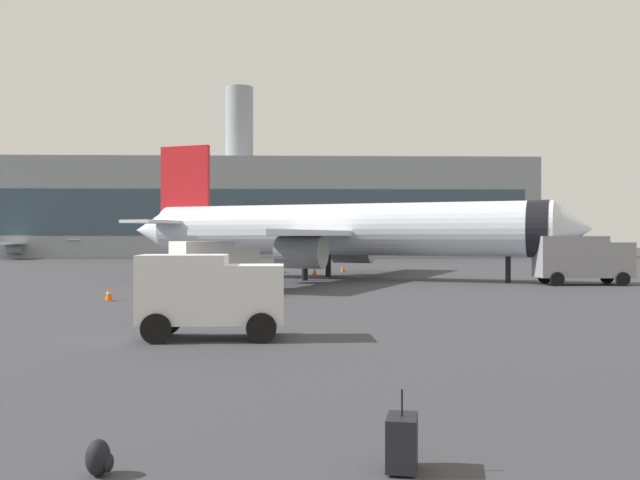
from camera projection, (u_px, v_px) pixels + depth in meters
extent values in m
cylinder|color=silver|center=(342.00, 229.00, 53.20)|extent=(29.09, 15.25, 3.80)
cone|color=silver|center=(573.00, 228.00, 47.34)|extent=(3.62, 4.26, 3.61)
cone|color=silver|center=(153.00, 230.00, 59.21)|extent=(4.28, 4.40, 3.42)
cylinder|color=black|center=(539.00, 229.00, 48.13)|extent=(2.81, 4.11, 3.88)
cube|color=silver|center=(362.00, 234.00, 61.02)|extent=(10.69, 16.60, 0.36)
cube|color=silver|center=(286.00, 233.00, 46.11)|extent=(10.69, 16.60, 0.36)
cylinder|color=gray|center=(353.00, 250.00, 58.70)|extent=(3.81, 3.28, 2.20)
cylinder|color=gray|center=(301.00, 252.00, 48.44)|extent=(3.81, 3.28, 2.20)
cube|color=red|center=(185.00, 186.00, 58.07)|extent=(4.19, 2.06, 6.40)
cube|color=silver|center=(200.00, 223.00, 61.25)|extent=(4.74, 6.54, 0.24)
cube|color=silver|center=(157.00, 222.00, 55.28)|extent=(4.74, 6.54, 0.24)
cylinder|color=black|center=(508.00, 270.00, 48.87)|extent=(0.36, 0.36, 1.80)
cylinder|color=black|center=(328.00, 266.00, 56.17)|extent=(0.44, 0.44, 1.80)
cylinder|color=black|center=(305.00, 268.00, 51.70)|extent=(0.44, 0.44, 1.80)
cylinder|color=silver|center=(18.00, 242.00, 106.90)|extent=(19.55, 3.51, 2.46)
cone|color=silver|center=(92.00, 242.00, 107.82)|extent=(2.19, 2.33, 2.22)
cube|color=silver|center=(11.00, 244.00, 101.79)|extent=(3.66, 10.52, 0.23)
cube|color=silver|center=(34.00, 243.00, 112.12)|extent=(3.66, 10.52, 0.23)
cylinder|color=gray|center=(15.00, 249.00, 103.40)|extent=(2.15, 1.54, 1.43)
cylinder|color=gray|center=(30.00, 248.00, 110.51)|extent=(2.15, 1.54, 1.43)
cube|color=#0C7247|center=(78.00, 226.00, 107.64)|extent=(2.86, 0.39, 4.15)
cube|color=silver|center=(77.00, 239.00, 105.61)|extent=(1.89, 3.97, 0.16)
cube|color=silver|center=(84.00, 239.00, 109.74)|extent=(1.89, 3.97, 0.16)
cylinder|color=black|center=(24.00, 254.00, 105.46)|extent=(0.29, 0.29, 1.17)
cylinder|color=black|center=(31.00, 254.00, 108.56)|extent=(0.29, 0.29, 1.17)
cube|color=white|center=(238.00, 264.00, 42.59)|extent=(2.64, 2.77, 2.04)
cube|color=#1E232D|center=(248.00, 256.00, 43.02)|extent=(1.21, 1.66, 0.84)
cube|color=white|center=(202.00, 262.00, 41.14)|extent=(3.82, 3.60, 2.40)
cylinder|color=black|center=(230.00, 281.00, 43.58)|extent=(0.86, 0.70, 0.90)
cylinder|color=black|center=(250.00, 283.00, 41.76)|extent=(0.86, 0.70, 0.90)
cylinder|color=black|center=(180.00, 283.00, 41.55)|extent=(0.86, 0.70, 0.90)
cylinder|color=black|center=(198.00, 285.00, 39.72)|extent=(0.86, 0.70, 0.90)
cube|color=gray|center=(616.00, 260.00, 47.03)|extent=(1.75, 2.45, 2.29)
cube|color=#1E232D|center=(627.00, 252.00, 47.03)|extent=(0.14, 2.16, 0.95)
cube|color=gray|center=(570.00, 257.00, 47.02)|extent=(4.39, 2.53, 2.70)
cylinder|color=black|center=(607.00, 277.00, 48.29)|extent=(0.91, 0.25, 0.90)
cylinder|color=black|center=(623.00, 279.00, 45.79)|extent=(0.91, 0.25, 0.90)
cylinder|color=black|center=(545.00, 277.00, 48.28)|extent=(0.91, 0.25, 0.90)
cylinder|color=black|center=(557.00, 279.00, 45.78)|extent=(0.91, 0.25, 0.90)
cube|color=white|center=(255.00, 294.00, 22.20)|extent=(1.80, 2.04, 1.78)
cube|color=#1E232D|center=(279.00, 280.00, 22.24)|extent=(0.12, 1.80, 0.74)
cube|color=white|center=(183.00, 289.00, 22.08)|extent=(2.68, 2.06, 2.10)
cylinder|color=black|center=(263.00, 320.00, 23.26)|extent=(0.90, 0.24, 0.90)
cylinder|color=black|center=(261.00, 328.00, 21.17)|extent=(0.90, 0.24, 0.90)
cylinder|color=black|center=(167.00, 320.00, 23.10)|extent=(0.90, 0.24, 0.90)
cylinder|color=black|center=(156.00, 329.00, 21.00)|extent=(0.90, 0.24, 0.90)
cube|color=#F2590C|center=(343.00, 272.00, 63.91)|extent=(0.44, 0.44, 0.04)
cone|color=#F2590C|center=(343.00, 268.00, 63.90)|extent=(0.36, 0.36, 0.60)
cylinder|color=white|center=(343.00, 268.00, 63.90)|extent=(0.23, 0.23, 0.10)
cube|color=#F2590C|center=(315.00, 275.00, 58.82)|extent=(0.44, 0.44, 0.04)
cone|color=#F2590C|center=(315.00, 271.00, 58.82)|extent=(0.36, 0.36, 0.55)
cylinder|color=white|center=(315.00, 271.00, 58.82)|extent=(0.23, 0.23, 0.10)
cube|color=#F2590C|center=(280.00, 296.00, 38.05)|extent=(0.44, 0.44, 0.04)
cone|color=#F2590C|center=(280.00, 289.00, 38.05)|extent=(0.36, 0.36, 0.72)
cylinder|color=white|center=(280.00, 288.00, 38.05)|extent=(0.23, 0.23, 0.10)
cube|color=#F2590C|center=(109.00, 300.00, 35.21)|extent=(0.44, 0.44, 0.04)
cone|color=#F2590C|center=(109.00, 294.00, 35.21)|extent=(0.36, 0.36, 0.62)
cylinder|color=white|center=(109.00, 293.00, 35.21)|extent=(0.23, 0.23, 0.10)
cube|color=black|center=(402.00, 442.00, 9.61)|extent=(0.52, 0.71, 0.70)
cylinder|color=black|center=(402.00, 403.00, 9.61)|extent=(0.02, 0.02, 0.36)
cylinder|color=black|center=(403.00, 463.00, 9.83)|extent=(0.08, 0.05, 0.08)
cylinder|color=black|center=(401.00, 474.00, 9.39)|extent=(0.08, 0.05, 0.08)
ellipsoid|color=black|center=(98.00, 458.00, 9.43)|extent=(0.32, 0.40, 0.48)
ellipsoid|color=black|center=(109.00, 463.00, 9.43)|extent=(0.12, 0.28, 0.24)
cube|color=gray|center=(212.00, 209.00, 114.29)|extent=(99.46, 19.46, 15.04)
cube|color=#334756|center=(204.00, 212.00, 104.52)|extent=(94.48, 0.10, 6.77)
cylinder|color=gray|center=(239.00, 125.00, 114.38)|extent=(4.40, 4.40, 12.00)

